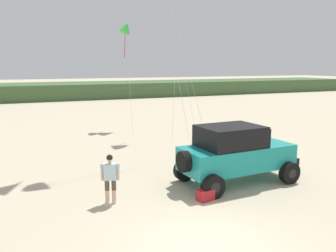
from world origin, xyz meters
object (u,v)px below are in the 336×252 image
object	(u,v)px
person_watching	(110,176)
kite_pink_ribbon	(126,32)
jeep	(235,152)
cooler_box	(205,195)

from	to	relation	value
person_watching	kite_pink_ribbon	xyz separation A→B (m)	(4.63, 13.81, 5.92)
kite_pink_ribbon	jeep	bearing A→B (deg)	-88.62
cooler_box	kite_pink_ribbon	size ratio (longest dim) A/B	0.08
jeep	cooler_box	bearing A→B (deg)	-148.96
person_watching	cooler_box	bearing A→B (deg)	-18.08
cooler_box	person_watching	bearing A→B (deg)	149.63
person_watching	cooler_box	world-z (taller)	person_watching
kite_pink_ribbon	person_watching	bearing A→B (deg)	-108.51
person_watching	kite_pink_ribbon	size ratio (longest dim) A/B	0.23
cooler_box	jeep	bearing A→B (deg)	18.74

